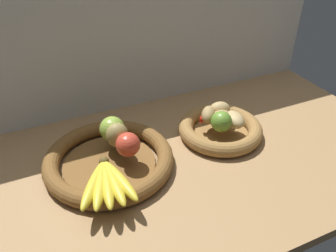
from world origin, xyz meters
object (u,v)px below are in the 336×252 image
Objects in this scene: pear_brown at (117,135)px; chili_pepper at (219,119)px; fruit_bowl_left at (109,160)px; apple_red_right at (128,145)px; potato_small at (234,120)px; potato_large at (221,117)px; potato_oblong at (209,115)px; potato_back at (220,109)px; banana_bunch_front at (107,182)px; lime_near at (221,122)px; apple_green_back at (112,129)px; fruit_bowl_right at (220,129)px.

chili_pepper is at bearing -2.95° from pear_brown.
apple_red_right is at bearing -29.34° from fruit_bowl_left.
potato_large is at bearing 135.00° from potato_small.
potato_small is at bearing -45.00° from potato_large.
potato_back is at bearing 15.95° from potato_oblong.
apple_red_right reaches higher than potato_small.
potato_small is at bearing -23.13° from chili_pepper.
pear_brown reaches higher than potato_large.
banana_bunch_front is 45.88cm from potato_back.
chili_pepper is (31.47, 3.44, -2.33)cm from apple_red_right.
banana_bunch_front is 42.85cm from potato_large.
potato_small is at bearing -8.13° from pear_brown.
chili_pepper is at bearing 64.20° from lime_near.
potato_small is at bearing 12.83° from banana_bunch_front.
apple_green_back reaches higher than lime_near.
lime_near reaches higher than fruit_bowl_left.
potato_back is at bearing 98.97° from potato_small.
potato_oblong is 0.91× the size of potato_small.
fruit_bowl_left and fruit_bowl_right have the same top height.
banana_bunch_front is 2.90× the size of lime_near.
apple_red_right is 34.74cm from potato_small.
potato_small is 4.88cm from chili_pepper.
potato_back is at bearing 65.56° from potato_large.
fruit_bowl_right is (36.91, -0.00, 0.02)cm from fruit_bowl_left.
potato_large is (3.25, -2.53, -0.33)cm from potato_oblong.
apple_red_right is 0.56× the size of chili_pepper.
lime_near is 5.01cm from chili_pepper.
potato_oblong is (33.67, 2.53, 4.99)cm from fruit_bowl_left.
banana_bunch_front is at bearing -162.54° from fruit_bowl_right.
potato_back is at bearing -3.00° from apple_green_back.
apple_red_right reaches higher than potato_large.
chili_pepper is (-3.25, 3.46, -1.11)cm from potato_small.
banana_bunch_front is (-7.25, -18.68, -2.17)cm from apple_green_back.
fruit_bowl_left is at bearing -175.71° from potato_oblong.
fruit_bowl_left is 35.23cm from lime_near.
potato_small is (2.89, -2.89, 4.67)cm from fruit_bowl_right.
apple_red_right is 1.04× the size of potato_large.
fruit_bowl_right is 43.03cm from banana_bunch_front.
apple_green_back is at bearing 68.78° from banana_bunch_front.
lime_near is (-4.13, -7.46, 0.76)cm from potato_back.
potato_back is 4.25cm from chili_pepper.
apple_red_right is at bearing 179.95° from potato_small.
fruit_bowl_left is 5.72× the size of lime_near.
apple_green_back is at bearing 101.62° from apple_red_right.
apple_green_back is at bearing 177.00° from potato_back.
lime_near is at bearing -81.35° from potato_oblong.
banana_bunch_front is (-3.96, -12.85, 4.00)cm from fruit_bowl_left.
potato_back is (1.80, 3.97, 0.30)cm from potato_large.
apple_red_right is at bearing -174.87° from fruit_bowl_right.
potato_small is 5.35cm from lime_near.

